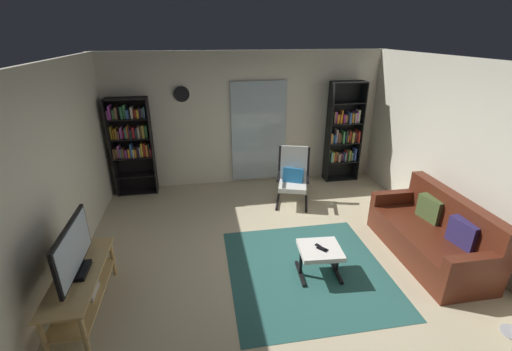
{
  "coord_description": "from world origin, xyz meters",
  "views": [
    {
      "loc": [
        -0.93,
        -3.67,
        2.92
      ],
      "look_at": [
        -0.15,
        0.94,
        0.93
      ],
      "focal_mm": 23.9,
      "sensor_mm": 36.0,
      "label": 1
    }
  ],
  "objects": [
    {
      "name": "bookshelf_near_tv",
      "position": [
        -2.19,
        2.69,
        1.06
      ],
      "size": [
        0.74,
        0.3,
        1.84
      ],
      "color": "black",
      "rests_on": "ground"
    },
    {
      "name": "ottoman",
      "position": [
        0.47,
        -0.27,
        0.33
      ],
      "size": [
        0.55,
        0.52,
        0.4
      ],
      "color": "white",
      "rests_on": "ground"
    },
    {
      "name": "area_rug",
      "position": [
        0.35,
        -0.18,
        0.0
      ],
      "size": [
        2.04,
        2.13,
        0.01
      ],
      "primitive_type": "cube",
      "color": "#2C605A",
      "rests_on": "ground"
    },
    {
      "name": "glass_door_panel",
      "position": [
        0.23,
        2.83,
        1.05
      ],
      "size": [
        1.1,
        0.01,
        2.0
      ],
      "primitive_type": "cube",
      "color": "silver"
    },
    {
      "name": "wall_clock",
      "position": [
        -1.22,
        2.82,
        1.85
      ],
      "size": [
        0.29,
        0.03,
        0.29
      ],
      "color": "silver"
    },
    {
      "name": "wall_left",
      "position": [
        -2.7,
        0.0,
        1.3
      ],
      "size": [
        0.06,
        6.0,
        2.6
      ],
      "primitive_type": "cube",
      "color": "silver",
      "rests_on": "ground"
    },
    {
      "name": "television",
      "position": [
        -2.31,
        -0.46,
        0.82
      ],
      "size": [
        0.2,
        0.97,
        0.58
      ],
      "color": "black",
      "rests_on": "tv_stand"
    },
    {
      "name": "ground_plane",
      "position": [
        0.0,
        0.0,
        0.0
      ],
      "size": [
        7.02,
        7.02,
        0.0
      ],
      "primitive_type": "plane",
      "color": "beige"
    },
    {
      "name": "bookshelf_near_sofa",
      "position": [
        1.95,
        2.66,
        0.98
      ],
      "size": [
        0.68,
        0.3,
        2.03
      ],
      "color": "black",
      "rests_on": "ground"
    },
    {
      "name": "tv_stand",
      "position": [
        -2.31,
        -0.46,
        0.36
      ],
      "size": [
        0.45,
        1.33,
        0.54
      ],
      "color": "tan",
      "rests_on": "ground"
    },
    {
      "name": "cell_phone",
      "position": [
        0.48,
        -0.3,
        0.41
      ],
      "size": [
        0.14,
        0.15,
        0.01
      ],
      "primitive_type": "cube",
      "rotation": [
        0.0,
        0.0,
        0.68
      ],
      "color": "black",
      "rests_on": "ottoman"
    },
    {
      "name": "tv_remote",
      "position": [
        0.47,
        -0.26,
        0.41
      ],
      "size": [
        0.1,
        0.15,
        0.02
      ],
      "primitive_type": "cube",
      "rotation": [
        0.0,
        0.0,
        0.47
      ],
      "color": "black",
      "rests_on": "ottoman"
    },
    {
      "name": "wall_back",
      "position": [
        0.0,
        2.9,
        1.3
      ],
      "size": [
        5.6,
        0.06,
        2.6
      ],
      "primitive_type": "cube",
      "color": "silver",
      "rests_on": "ground"
    },
    {
      "name": "lounge_armchair",
      "position": [
        0.68,
        1.79,
        0.53
      ],
      "size": [
        0.73,
        0.79,
        1.02
      ],
      "color": "black",
      "rests_on": "ground"
    },
    {
      "name": "wall_right",
      "position": [
        2.7,
        0.0,
        1.3
      ],
      "size": [
        0.06,
        6.0,
        2.6
      ],
      "primitive_type": "cube",
      "color": "silver",
      "rests_on": "ground"
    },
    {
      "name": "leather_sofa",
      "position": [
        2.14,
        -0.14,
        0.32
      ],
      "size": [
        0.82,
        1.83,
        0.89
      ],
      "color": "#552214",
      "rests_on": "ground"
    }
  ]
}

